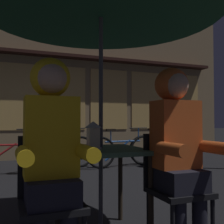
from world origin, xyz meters
The scene contains 12 objects.
cafe_table centered at (0.00, 0.00, 0.64)m, with size 0.72×0.72×0.74m.
lantern centered at (-0.08, -0.03, 0.86)m, with size 0.11×0.11×0.23m.
chair_left centered at (-0.48, -0.37, 0.49)m, with size 0.40×0.40×0.87m.
chair_right centered at (0.48, -0.37, 0.49)m, with size 0.40×0.40×0.87m.
person_left_hooded centered at (-0.48, -0.43, 0.85)m, with size 0.45×0.56×1.40m.
person_right_hooded centered at (0.48, -0.43, 0.85)m, with size 0.45×0.56×1.40m.
shopfront_building centered at (0.71, 5.39, 3.09)m, with size 10.00×0.93×6.20m.
bicycle_third centered at (-0.75, 3.11, 0.35)m, with size 1.68×0.10×0.84m.
bicycle_fourth centered at (0.23, 3.36, 0.35)m, with size 1.64×0.45×0.84m.
bicycle_fifth centered at (1.58, 3.20, 0.35)m, with size 1.68×0.18×0.84m.
bicycle_furthest centered at (2.64, 3.27, 0.35)m, with size 1.67×0.29×0.84m.
book centered at (-0.07, 0.10, 0.75)m, with size 0.20×0.14×0.02m, color olive.
Camera 1 is at (-0.75, -2.23, 0.97)m, focal length 44.17 mm.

